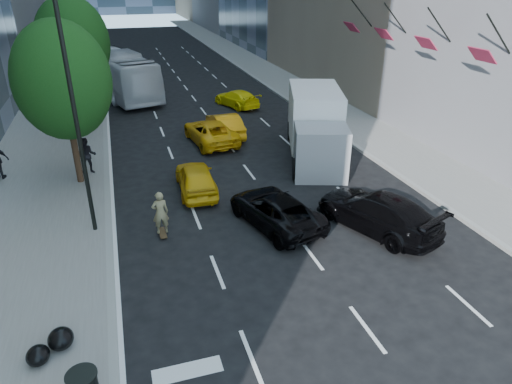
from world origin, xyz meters
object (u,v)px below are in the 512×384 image
object	(u,v)px
black_sedan_mercedes	(377,212)
city_bus	(116,73)
black_sedan_lincoln	(275,210)
box_truck	(316,125)
skateboarder	(161,215)

from	to	relation	value
black_sedan_mercedes	city_bus	distance (m)	27.58
black_sedan_lincoln	city_bus	world-z (taller)	city_bus
box_truck	city_bus	bearing A→B (deg)	137.37
skateboarder	black_sedan_mercedes	world-z (taller)	skateboarder
skateboarder	black_sedan_lincoln	size ratio (longest dim) A/B	0.37
black_sedan_mercedes	box_truck	size ratio (longest dim) A/B	0.67
skateboarder	black_sedan_lincoln	bearing A→B (deg)	171.89
skateboarder	black_sedan_lincoln	distance (m)	4.53
black_sedan_lincoln	black_sedan_mercedes	world-z (taller)	black_sedan_mercedes
black_sedan_lincoln	box_truck	bearing A→B (deg)	-140.38
box_truck	black_sedan_lincoln	bearing A→B (deg)	-106.63
skateboarder	box_truck	size ratio (longest dim) A/B	0.22
black_sedan_mercedes	box_truck	world-z (taller)	box_truck
black_sedan_lincoln	box_truck	world-z (taller)	box_truck
city_bus	box_truck	bearing A→B (deg)	-77.03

